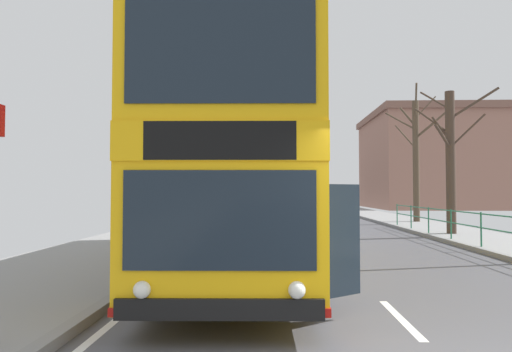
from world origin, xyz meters
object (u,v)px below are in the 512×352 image
(double_decker_bus_main, at_px, (241,172))
(background_building_00, at_px, (432,161))
(bare_tree_far_01, at_px, (416,156))
(bare_tree_far_00, at_px, (450,158))

(double_decker_bus_main, height_order, background_building_00, background_building_00)
(bare_tree_far_01, relative_size, background_building_00, 0.48)
(bare_tree_far_00, relative_size, bare_tree_far_01, 0.81)
(double_decker_bus_main, xyz_separation_m, background_building_00, (18.54, 40.21, 3.01))
(bare_tree_far_01, distance_m, background_building_00, 27.26)
(double_decker_bus_main, distance_m, bare_tree_far_01, 17.27)
(bare_tree_far_00, bearing_deg, bare_tree_far_01, 82.61)
(bare_tree_far_00, distance_m, bare_tree_far_01, 7.42)
(background_building_00, bearing_deg, double_decker_bus_main, -114.75)
(bare_tree_far_00, xyz_separation_m, bare_tree_far_01, (0.95, 7.33, 0.66))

